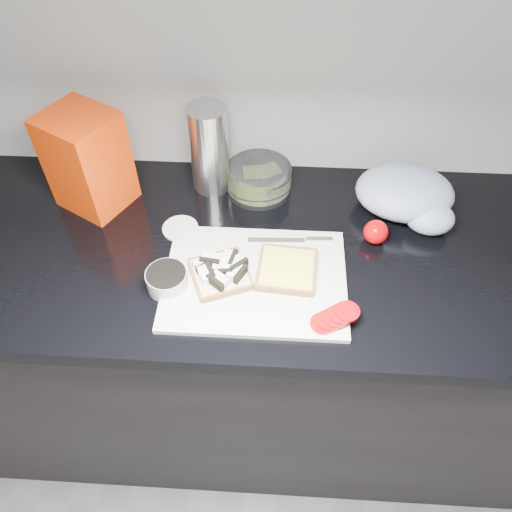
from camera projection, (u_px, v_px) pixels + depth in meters
The scene contains 14 objects.
base_cabinet at pixel (251, 348), 1.53m from camera, with size 3.50×0.60×0.86m, color black.
countertop at pixel (250, 250), 1.20m from camera, with size 3.50×0.64×0.04m, color black.
cutting_board at pixel (255, 279), 1.10m from camera, with size 0.40×0.30×0.01m, color silver.
bread_left at pixel (220, 272), 1.09m from camera, with size 0.16×0.16×0.04m.
bread_right at pixel (287, 270), 1.10m from camera, with size 0.14×0.14×0.02m.
tomato_slices at pixel (335, 317), 1.02m from camera, with size 0.11×0.09×0.02m.
knife at pixel (301, 240), 1.17m from camera, with size 0.20×0.02×0.01m.
seed_tub at pixel (167, 279), 1.08m from camera, with size 0.09×0.09×0.05m.
tub_lid at pixel (180, 228), 1.21m from camera, with size 0.09×0.09×0.01m, color silver.
glass_bowl at pixel (259, 179), 1.28m from camera, with size 0.17×0.17×0.07m.
bread_bag at pixel (88, 161), 1.19m from camera, with size 0.16×0.15×0.25m, color red.
steel_canister at pixel (209, 149), 1.24m from camera, with size 0.10×0.10×0.23m, color silver.
grocery_bag at pixel (408, 196), 1.22m from camera, with size 0.25×0.23×0.11m.
whole_tomatoes at pixel (376, 232), 1.17m from camera, with size 0.06×0.06×0.06m.
Camera 1 is at (0.06, 0.40, 1.77)m, focal length 35.00 mm.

